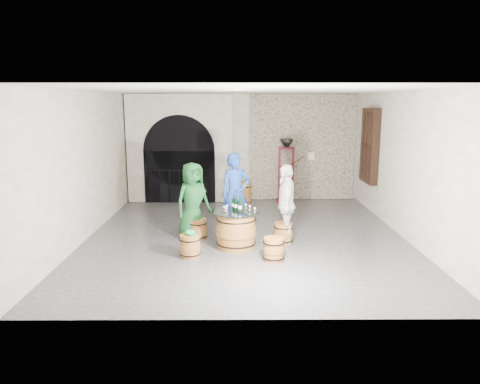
{
  "coord_description": "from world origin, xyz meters",
  "views": [
    {
      "loc": [
        -0.19,
        -9.83,
        2.97
      ],
      "look_at": [
        -0.13,
        -0.2,
        1.05
      ],
      "focal_mm": 34.0,
      "sensor_mm": 36.0,
      "label": 1
    }
  ],
  "objects_px": {
    "barrel_stool_near_left": "(190,246)",
    "side_barrel": "(243,194)",
    "person_green": "(193,201)",
    "wine_bottle_center": "(240,206)",
    "barrel_stool_far": "(236,224)",
    "barrel_stool_right": "(283,233)",
    "barrel_stool_left": "(198,229)",
    "wine_bottle_left": "(236,204)",
    "person_white": "(286,204)",
    "wine_bottle_right": "(234,203)",
    "barrel_stool_near_right": "(274,249)",
    "corking_press": "(286,166)",
    "barrel_table": "(236,230)",
    "person_blue": "(236,194)"
  },
  "relations": [
    {
      "from": "person_white",
      "to": "wine_bottle_right",
      "type": "xyz_separation_m",
      "value": [
        -1.1,
        -0.17,
        0.05
      ]
    },
    {
      "from": "barrel_stool_near_right",
      "to": "corking_press",
      "type": "bearing_deg",
      "value": 81.53
    },
    {
      "from": "barrel_stool_far",
      "to": "barrel_stool_near_left",
      "type": "xyz_separation_m",
      "value": [
        -0.88,
        -1.61,
        0.0
      ]
    },
    {
      "from": "barrel_stool_left",
      "to": "person_white",
      "type": "height_order",
      "value": "person_white"
    },
    {
      "from": "barrel_stool_near_right",
      "to": "person_white",
      "type": "bearing_deg",
      "value": 72.72
    },
    {
      "from": "wine_bottle_center",
      "to": "corking_press",
      "type": "height_order",
      "value": "corking_press"
    },
    {
      "from": "person_white",
      "to": "corking_press",
      "type": "height_order",
      "value": "corking_press"
    },
    {
      "from": "wine_bottle_right",
      "to": "barrel_stool_near_right",
      "type": "bearing_deg",
      "value": -50.34
    },
    {
      "from": "barrel_table",
      "to": "barrel_stool_far",
      "type": "xyz_separation_m",
      "value": [
        -0.01,
        1.05,
        -0.16
      ]
    },
    {
      "from": "barrel_stool_near_right",
      "to": "person_white",
      "type": "distance_m",
      "value": 1.3
    },
    {
      "from": "barrel_stool_right",
      "to": "wine_bottle_left",
      "type": "distance_m",
      "value": 1.24
    },
    {
      "from": "barrel_stool_left",
      "to": "wine_bottle_left",
      "type": "distance_m",
      "value": 1.23
    },
    {
      "from": "side_barrel",
      "to": "barrel_table",
      "type": "bearing_deg",
      "value": -92.79
    },
    {
      "from": "wine_bottle_center",
      "to": "barrel_table",
      "type": "bearing_deg",
      "value": 143.25
    },
    {
      "from": "person_green",
      "to": "wine_bottle_left",
      "type": "height_order",
      "value": "person_green"
    },
    {
      "from": "wine_bottle_left",
      "to": "wine_bottle_right",
      "type": "distance_m",
      "value": 0.1
    },
    {
      "from": "barrel_stool_far",
      "to": "barrel_stool_right",
      "type": "xyz_separation_m",
      "value": [
        1.02,
        -0.75,
        0.0
      ]
    },
    {
      "from": "person_white",
      "to": "wine_bottle_right",
      "type": "bearing_deg",
      "value": -75.75
    },
    {
      "from": "person_green",
      "to": "wine_bottle_left",
      "type": "xyz_separation_m",
      "value": [
        0.95,
        -0.65,
        0.06
      ]
    },
    {
      "from": "barrel_stool_left",
      "to": "barrel_stool_near_right",
      "type": "bearing_deg",
      "value": -41.94
    },
    {
      "from": "barrel_stool_near_left",
      "to": "person_blue",
      "type": "xyz_separation_m",
      "value": [
        0.88,
        1.6,
        0.71
      ]
    },
    {
      "from": "wine_bottle_left",
      "to": "wine_bottle_right",
      "type": "height_order",
      "value": "same"
    },
    {
      "from": "barrel_stool_near_left",
      "to": "person_green",
      "type": "bearing_deg",
      "value": 92.43
    },
    {
      "from": "barrel_stool_near_left",
      "to": "person_white",
      "type": "bearing_deg",
      "value": 24.29
    },
    {
      "from": "barrel_stool_right",
      "to": "wine_bottle_center",
      "type": "bearing_deg",
      "value": -158.42
    },
    {
      "from": "barrel_stool_near_right",
      "to": "person_blue",
      "type": "distance_m",
      "value": 2.08
    },
    {
      "from": "wine_bottle_left",
      "to": "corking_press",
      "type": "xyz_separation_m",
      "value": [
        1.47,
        4.27,
        0.2
      ]
    },
    {
      "from": "corking_press",
      "to": "wine_bottle_center",
      "type": "bearing_deg",
      "value": -98.9
    },
    {
      "from": "barrel_stool_near_right",
      "to": "side_barrel",
      "type": "distance_m",
      "value": 4.75
    },
    {
      "from": "barrel_stool_near_right",
      "to": "wine_bottle_center",
      "type": "height_order",
      "value": "wine_bottle_center"
    },
    {
      "from": "wine_bottle_center",
      "to": "corking_press",
      "type": "distance_m",
      "value": 4.61
    },
    {
      "from": "barrel_stool_right",
      "to": "person_green",
      "type": "height_order",
      "value": "person_green"
    },
    {
      "from": "barrel_stool_left",
      "to": "person_white",
      "type": "xyz_separation_m",
      "value": [
        1.9,
        -0.31,
        0.63
      ]
    },
    {
      "from": "person_green",
      "to": "wine_bottle_center",
      "type": "xyz_separation_m",
      "value": [
        1.03,
        -0.77,
        0.06
      ]
    },
    {
      "from": "barrel_stool_near_right",
      "to": "barrel_stool_near_left",
      "type": "relative_size",
      "value": 1.0
    },
    {
      "from": "wine_bottle_right",
      "to": "side_barrel",
      "type": "relative_size",
      "value": 0.47
    },
    {
      "from": "person_green",
      "to": "barrel_stool_near_right",
      "type": "bearing_deg",
      "value": -81.0
    },
    {
      "from": "barrel_stool_near_left",
      "to": "person_green",
      "type": "relative_size",
      "value": 0.27
    },
    {
      "from": "barrel_stool_left",
      "to": "barrel_stool_far",
      "type": "xyz_separation_m",
      "value": [
        0.83,
        0.42,
        0.0
      ]
    },
    {
      "from": "barrel_table",
      "to": "barrel_stool_right",
      "type": "xyz_separation_m",
      "value": [
        1.01,
        0.31,
        -0.16
      ]
    },
    {
      "from": "side_barrel",
      "to": "corking_press",
      "type": "relative_size",
      "value": 0.36
    },
    {
      "from": "wine_bottle_center",
      "to": "wine_bottle_right",
      "type": "relative_size",
      "value": 1.0
    },
    {
      "from": "barrel_stool_right",
      "to": "person_green",
      "type": "xyz_separation_m",
      "value": [
        -1.95,
        0.4,
        0.62
      ]
    },
    {
      "from": "barrel_stool_right",
      "to": "barrel_stool_near_left",
      "type": "distance_m",
      "value": 2.09
    },
    {
      "from": "barrel_stool_near_left",
      "to": "side_barrel",
      "type": "relative_size",
      "value": 0.65
    },
    {
      "from": "barrel_stool_far",
      "to": "person_white",
      "type": "relative_size",
      "value": 0.26
    },
    {
      "from": "barrel_stool_left",
      "to": "barrel_stool_right",
      "type": "height_order",
      "value": "same"
    },
    {
      "from": "barrel_table",
      "to": "barrel_stool_near_right",
      "type": "bearing_deg",
      "value": -47.06
    },
    {
      "from": "barrel_stool_left",
      "to": "barrel_stool_right",
      "type": "xyz_separation_m",
      "value": [
        1.85,
        -0.33,
        0.0
      ]
    },
    {
      "from": "person_white",
      "to": "corking_press",
      "type": "bearing_deg",
      "value": 179.59
    }
  ]
}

